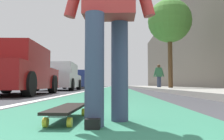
% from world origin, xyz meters
% --- Properties ---
extents(ground_plane, '(80.00, 80.00, 0.00)m').
position_xyz_m(ground_plane, '(10.00, 0.00, 0.00)').
color(ground_plane, '#38383D').
extents(bike_lane_paint, '(56.00, 2.21, 0.00)m').
position_xyz_m(bike_lane_paint, '(24.00, 0.00, 0.00)').
color(bike_lane_paint, '#2D7256').
rests_on(bike_lane_paint, ground).
extents(lane_stripe_white, '(52.00, 0.16, 0.01)m').
position_xyz_m(lane_stripe_white, '(20.00, 1.26, 0.00)').
color(lane_stripe_white, silver).
rests_on(lane_stripe_white, ground).
extents(sidewalk_curb, '(52.00, 3.20, 0.14)m').
position_xyz_m(sidewalk_curb, '(18.00, -3.66, 0.07)').
color(sidewalk_curb, '#9E9B93').
rests_on(sidewalk_curb, ground).
extents(building_facade, '(40.00, 1.20, 8.03)m').
position_xyz_m(building_facade, '(22.00, -6.47, 4.02)').
color(building_facade, '#595249').
rests_on(building_facade, ground).
extents(skateboard, '(0.84, 0.21, 0.11)m').
position_xyz_m(skateboard, '(0.95, 0.17, 0.09)').
color(skateboard, yellow).
rests_on(skateboard, ground).
extents(skater_person, '(0.46, 0.72, 1.64)m').
position_xyz_m(skater_person, '(0.81, -0.18, 0.94)').
color(skater_person, '#384260').
rests_on(skater_person, ground).
extents(parked_car_near, '(4.10, 1.99, 1.48)m').
position_xyz_m(parked_car_near, '(5.90, 2.83, 0.71)').
color(parked_car_near, maroon).
rests_on(parked_car_near, ground).
extents(parked_car_mid, '(4.31, 2.07, 1.47)m').
position_xyz_m(parked_car_mid, '(11.66, 2.95, 0.70)').
color(parked_car_mid, '#B7B7BC').
rests_on(parked_car_mid, ground).
extents(parked_car_far, '(4.50, 1.89, 1.47)m').
position_xyz_m(parked_car_far, '(18.10, 3.03, 0.70)').
color(parked_car_far, navy).
rests_on(parked_car_far, ground).
extents(parked_car_end, '(4.19, 1.92, 1.49)m').
position_xyz_m(parked_car_end, '(24.61, 3.04, 0.72)').
color(parked_car_end, silver).
rests_on(parked_car_end, ground).
extents(traffic_light, '(0.33, 0.28, 4.62)m').
position_xyz_m(traffic_light, '(19.65, 1.66, 3.17)').
color(traffic_light, '#2D2D2D').
rests_on(traffic_light, ground).
extents(street_tree_mid, '(2.51, 2.51, 5.25)m').
position_xyz_m(street_tree_mid, '(12.25, -3.26, 3.97)').
color(street_tree_mid, brown).
rests_on(street_tree_mid, ground).
extents(pedestrian_distant, '(0.48, 0.74, 1.70)m').
position_xyz_m(pedestrian_distant, '(14.85, -3.07, 0.97)').
color(pedestrian_distant, '#384260').
rests_on(pedestrian_distant, ground).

